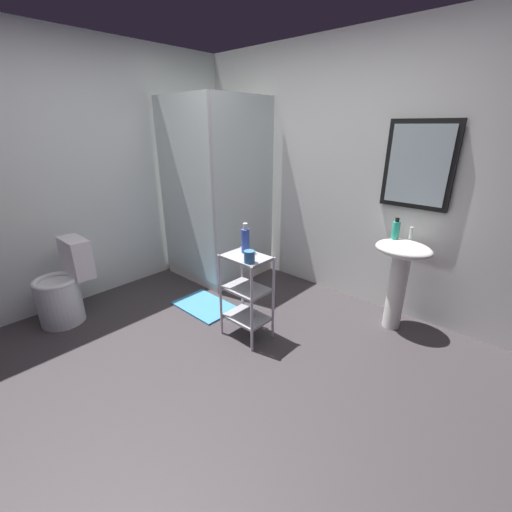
# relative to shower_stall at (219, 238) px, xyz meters

# --- Properties ---
(ground_plane) EXTENTS (4.20, 4.20, 0.02)m
(ground_plane) POSITION_rel_shower_stall_xyz_m (1.20, -1.22, -0.47)
(ground_plane) COLOR #373235
(wall_back) EXTENTS (4.20, 0.14, 2.50)m
(wall_back) POSITION_rel_shower_stall_xyz_m (1.21, 0.63, 0.79)
(wall_back) COLOR white
(wall_back) RESTS_ON ground_plane
(wall_left) EXTENTS (0.10, 4.20, 2.50)m
(wall_left) POSITION_rel_shower_stall_xyz_m (-0.65, -1.22, 0.79)
(wall_left) COLOR white
(wall_left) RESTS_ON ground_plane
(shower_stall) EXTENTS (0.92, 0.92, 2.00)m
(shower_stall) POSITION_rel_shower_stall_xyz_m (0.00, 0.00, 0.00)
(shower_stall) COLOR white
(shower_stall) RESTS_ON ground_plane
(pedestal_sink) EXTENTS (0.46, 0.37, 0.81)m
(pedestal_sink) POSITION_rel_shower_stall_xyz_m (2.00, 0.30, 0.12)
(pedestal_sink) COLOR white
(pedestal_sink) RESTS_ON ground_plane
(sink_faucet) EXTENTS (0.03, 0.03, 0.10)m
(sink_faucet) POSITION_rel_shower_stall_xyz_m (2.00, 0.42, 0.40)
(sink_faucet) COLOR silver
(sink_faucet) RESTS_ON pedestal_sink
(toilet) EXTENTS (0.37, 0.49, 0.76)m
(toilet) POSITION_rel_shower_stall_xyz_m (-0.28, -1.63, -0.15)
(toilet) COLOR white
(toilet) RESTS_ON ground_plane
(storage_cart) EXTENTS (0.38, 0.28, 0.74)m
(storage_cart) POSITION_rel_shower_stall_xyz_m (1.13, -0.69, -0.03)
(storage_cart) COLOR silver
(storage_cart) RESTS_ON ground_plane
(hand_soap_bottle) EXTENTS (0.06, 0.06, 0.18)m
(hand_soap_bottle) POSITION_rel_shower_stall_xyz_m (1.90, 0.33, 0.42)
(hand_soap_bottle) COLOR #2DBC99
(hand_soap_bottle) RESTS_ON pedestal_sink
(shampoo_bottle_blue) EXTENTS (0.07, 0.07, 0.25)m
(shampoo_bottle_blue) POSITION_rel_shower_stall_xyz_m (1.07, -0.64, 0.38)
(shampoo_bottle_blue) COLOR #3551B8
(shampoo_bottle_blue) RESTS_ON storage_cart
(rinse_cup) EXTENTS (0.08, 0.08, 0.09)m
(rinse_cup) POSITION_rel_shower_stall_xyz_m (1.24, -0.77, 0.32)
(rinse_cup) COLOR #3870B2
(rinse_cup) RESTS_ON storage_cart
(bath_mat) EXTENTS (0.60, 0.40, 0.02)m
(bath_mat) POSITION_rel_shower_stall_xyz_m (0.47, -0.63, -0.45)
(bath_mat) COLOR teal
(bath_mat) RESTS_ON ground_plane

